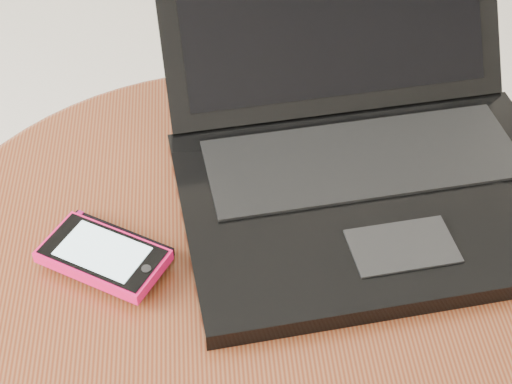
{
  "coord_description": "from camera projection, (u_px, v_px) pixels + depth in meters",
  "views": [
    {
      "loc": [
        0.08,
        -0.59,
        1.11
      ],
      "look_at": [
        0.13,
        -0.06,
        0.59
      ],
      "focal_mm": 55.33,
      "sensor_mm": 36.0,
      "label": 1
    }
  ],
  "objects": [
    {
      "name": "table",
      "position": [
        240.0,
        336.0,
        0.84
      ],
      "size": [
        0.67,
        0.67,
        0.53
      ],
      "color": "brown",
      "rests_on": "ground"
    },
    {
      "name": "laptop",
      "position": [
        364.0,
        141.0,
        0.83
      ],
      "size": [
        0.44,
        0.46,
        0.22
      ],
      "color": "black",
      "rests_on": "table"
    },
    {
      "name": "phone_black",
      "position": [
        108.0,
        252.0,
        0.76
      ],
      "size": [
        0.13,
        0.11,
        0.01
      ],
      "color": "black",
      "rests_on": "table"
    },
    {
      "name": "phone_pink",
      "position": [
        103.0,
        256.0,
        0.74
      ],
      "size": [
        0.13,
        0.11,
        0.01
      ],
      "color": "#F20F58",
      "rests_on": "phone_black"
    }
  ]
}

